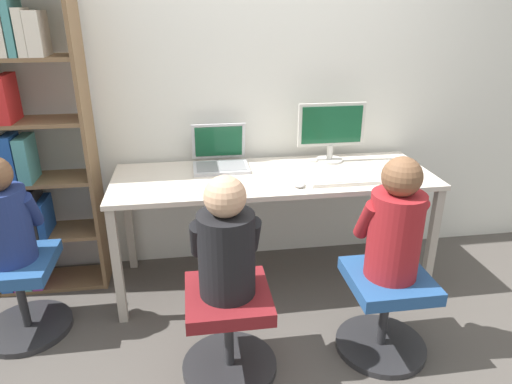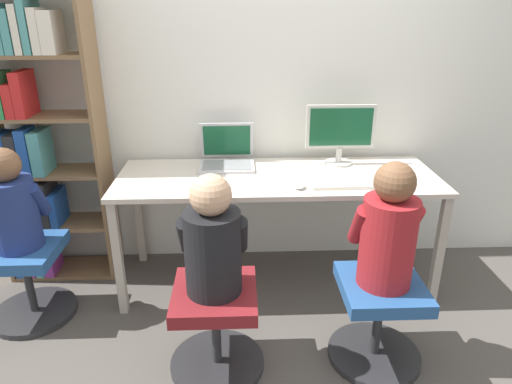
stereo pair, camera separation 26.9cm
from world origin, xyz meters
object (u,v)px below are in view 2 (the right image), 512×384
object	(u,v)px
office_chair_left	(378,317)
person_near_shelf	(12,205)
laptop	(227,157)
office_chair_side	(28,278)
keyboard	(346,184)
person_at_laptop	(213,241)
office_chair_right	(216,325)
person_at_monitor	(388,231)
bookshelf	(33,139)
desktop_monitor	(340,133)

from	to	relation	value
office_chair_left	person_near_shelf	xyz separation A→B (m)	(-1.99, 0.45, 0.47)
laptop	office_chair_side	bearing A→B (deg)	-156.17
keyboard	person_at_laptop	size ratio (longest dim) A/B	0.69
office_chair_right	person_at_monitor	distance (m)	0.98
person_at_monitor	person_at_laptop	bearing A→B (deg)	-177.88
bookshelf	person_at_monitor	bearing A→B (deg)	-24.70
person_at_laptop	desktop_monitor	bearing A→B (deg)	51.46
laptop	keyboard	size ratio (longest dim) A/B	0.87
office_chair_left	person_at_laptop	bearing A→B (deg)	-178.17
person_at_monitor	person_near_shelf	size ratio (longest dim) A/B	1.08
person_near_shelf	bookshelf	bearing A→B (deg)	94.51
keyboard	person_near_shelf	size ratio (longest dim) A/B	0.70
office_chair_right	office_chair_side	world-z (taller)	same
person_at_laptop	person_near_shelf	world-z (taller)	person_at_laptop
person_near_shelf	desktop_monitor	bearing A→B (deg)	15.22
keyboard	office_chair_left	bearing A→B (deg)	-81.93
person_at_monitor	desktop_monitor	bearing A→B (deg)	92.42
keyboard	office_chair_right	bearing A→B (deg)	-142.01
person_at_monitor	laptop	bearing A→B (deg)	129.28
desktop_monitor	office_chair_side	xyz separation A→B (m)	(-1.95, -0.53, -0.73)
person_at_laptop	office_chair_side	size ratio (longest dim) A/B	1.22
laptop	person_near_shelf	world-z (taller)	person_near_shelf
desktop_monitor	person_at_laptop	distance (m)	1.31
laptop	office_chair_left	world-z (taller)	laptop
office_chair_left	bookshelf	bearing A→B (deg)	155.20
office_chair_right	person_at_laptop	xyz separation A→B (m)	(-0.00, 0.00, 0.48)
laptop	office_chair_side	size ratio (longest dim) A/B	0.73
office_chair_side	keyboard	bearing A→B (deg)	3.53
desktop_monitor	person_at_monitor	xyz separation A→B (m)	(0.04, -0.98, -0.23)
desktop_monitor	office_chair_left	world-z (taller)	desktop_monitor
keyboard	office_chair_side	world-z (taller)	keyboard
office_chair_left	person_at_laptop	size ratio (longest dim) A/B	0.82
keyboard	office_chair_right	xyz separation A→B (m)	(-0.76, -0.60, -0.52)
laptop	person_at_laptop	world-z (taller)	person_at_laptop
bookshelf	office_chair_side	world-z (taller)	bookshelf
desktop_monitor	laptop	size ratio (longest dim) A/B	1.27
office_chair_right	person_near_shelf	bearing A→B (deg)	157.04
office_chair_left	person_at_monitor	size ratio (longest dim) A/B	0.77
laptop	person_at_monitor	distance (m)	1.26
person_at_monitor	person_at_laptop	distance (m)	0.85
office_chair_side	laptop	bearing A→B (deg)	23.83
keyboard	person_at_laptop	bearing A→B (deg)	-142.20
office_chair_right	office_chair_side	bearing A→B (deg)	157.21
office_chair_right	bookshelf	distance (m)	1.69
bookshelf	keyboard	bearing A→B (deg)	-10.75
person_near_shelf	laptop	bearing A→B (deg)	23.68
person_at_monitor	office_chair_right	bearing A→B (deg)	-177.62
office_chair_right	laptop	bearing A→B (deg)	87.11
person_at_monitor	person_at_laptop	world-z (taller)	person_at_monitor
office_chair_side	person_near_shelf	bearing A→B (deg)	90.00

